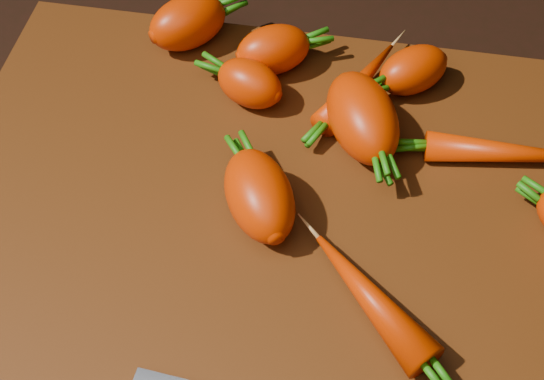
# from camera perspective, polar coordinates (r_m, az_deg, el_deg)

# --- Properties ---
(ground) EXTENTS (2.00, 2.00, 0.01)m
(ground) POSITION_cam_1_polar(r_m,az_deg,el_deg) (0.56, -0.17, -2.93)
(ground) COLOR black
(cutting_board) EXTENTS (0.50, 0.40, 0.01)m
(cutting_board) POSITION_cam_1_polar(r_m,az_deg,el_deg) (0.55, -0.18, -2.30)
(cutting_board) COLOR #53270C
(cutting_board) RESTS_ON ground
(carrot_0) EXTENTS (0.08, 0.08, 0.04)m
(carrot_0) POSITION_cam_1_polar(r_m,az_deg,el_deg) (0.66, -6.36, 12.44)
(carrot_0) COLOR #E43100
(carrot_0) RESTS_ON cutting_board
(carrot_1) EXTENTS (0.07, 0.06, 0.04)m
(carrot_1) POSITION_cam_1_polar(r_m,az_deg,el_deg) (0.61, -1.70, 8.03)
(carrot_1) COLOR #E43100
(carrot_1) RESTS_ON cutting_board
(carrot_2) EXTENTS (0.08, 0.10, 0.05)m
(carrot_2) POSITION_cam_1_polar(r_m,az_deg,el_deg) (0.58, 6.82, 5.44)
(carrot_2) COLOR #E43100
(carrot_2) RESTS_ON cutting_board
(carrot_3) EXTENTS (0.08, 0.09, 0.05)m
(carrot_3) POSITION_cam_1_polar(r_m,az_deg,el_deg) (0.53, -0.96, -0.41)
(carrot_3) COLOR #E43100
(carrot_3) RESTS_ON cutting_board
(carrot_4) EXTENTS (0.07, 0.07, 0.04)m
(carrot_4) POSITION_cam_1_polar(r_m,az_deg,el_deg) (0.63, 10.59, 8.87)
(carrot_4) COLOR #E43100
(carrot_4) RESTS_ON cutting_board
(carrot_5) EXTENTS (0.07, 0.07, 0.04)m
(carrot_5) POSITION_cam_1_polar(r_m,az_deg,el_deg) (0.64, 0.09, 10.52)
(carrot_5) COLOR #E43100
(carrot_5) RESTS_ON cutting_board
(carrot_7) EXTENTS (0.07, 0.11, 0.02)m
(carrot_7) POSITION_cam_1_polar(r_m,az_deg,el_deg) (0.62, 6.53, 7.92)
(carrot_7) COLOR #E43100
(carrot_7) RESTS_ON cutting_board
(carrot_8) EXTENTS (0.14, 0.03, 0.02)m
(carrot_8) POSITION_cam_1_polar(r_m,az_deg,el_deg) (0.60, 17.83, 2.66)
(carrot_8) COLOR #E43100
(carrot_8) RESTS_ON cutting_board
(carrot_9) EXTENTS (0.10, 0.10, 0.03)m
(carrot_9) POSITION_cam_1_polar(r_m,az_deg,el_deg) (0.50, 7.37, -8.01)
(carrot_9) COLOR #E43100
(carrot_9) RESTS_ON cutting_board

